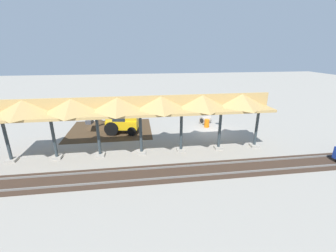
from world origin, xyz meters
TOP-DOWN VIEW (x-y plane):
  - ground_plane at (0.00, 0.00)m, footprint 120.00×120.00m
  - dirt_work_zone at (10.45, -1.87)m, footprint 8.74×7.00m
  - platform_canopy at (7.28, 4.46)m, footprint 21.45×3.20m
  - rail_tracks at (0.00, 7.97)m, footprint 60.00×2.58m
  - stop_sign at (-1.55, -0.94)m, footprint 0.76×0.14m
  - backhoe at (9.23, -0.69)m, footprint 5.39×2.18m
  - dirt_mound at (11.82, -3.07)m, footprint 6.11×6.11m
  - concrete_pipe at (-0.41, -2.53)m, footprint 1.49×1.38m
  - traffic_barrel at (-0.19, -1.27)m, footprint 0.56×0.56m

SIDE VIEW (x-z plane):
  - ground_plane at x=0.00m, z-range 0.00..0.00m
  - dirt_mound at x=11.82m, z-range -0.96..0.96m
  - dirt_work_zone at x=10.45m, z-range 0.00..0.01m
  - rail_tracks at x=0.00m, z-range -0.05..0.10m
  - traffic_barrel at x=-0.19m, z-range 0.00..0.90m
  - concrete_pipe at x=-0.41m, z-range 0.00..0.91m
  - backhoe at x=9.23m, z-range -0.15..2.67m
  - stop_sign at x=-1.55m, z-range 0.53..2.94m
  - platform_canopy at x=7.28m, z-range 1.72..6.62m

